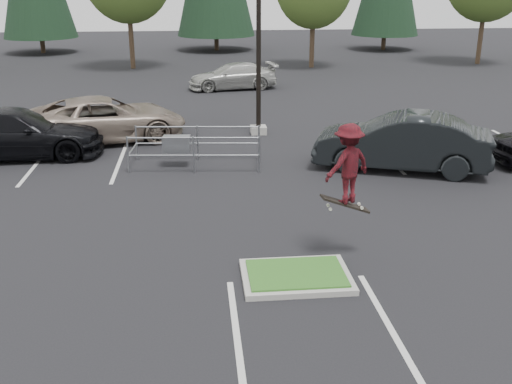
{
  "coord_description": "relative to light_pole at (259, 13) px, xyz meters",
  "views": [
    {
      "loc": [
        -1.92,
        -10.72,
        5.81
      ],
      "look_at": [
        -0.67,
        1.5,
        1.38
      ],
      "focal_mm": 42.0,
      "sensor_mm": 36.0,
      "label": 1
    }
  ],
  "objects": [
    {
      "name": "car_l_black",
      "position": [
        -8.5,
        -2.35,
        -3.73
      ],
      "size": [
        5.8,
        2.58,
        1.65
      ],
      "primitive_type": "imported",
      "rotation": [
        0.0,
        0.0,
        1.62
      ],
      "color": "black",
      "rests_on": "ground"
    },
    {
      "name": "skateboarder",
      "position": [
        0.7,
        -11.0,
        -2.45
      ],
      "size": [
        1.28,
        1.08,
        1.98
      ],
      "rotation": [
        0.0,
        0.0,
        3.63
      ],
      "color": "black",
      "rests_on": "ground"
    },
    {
      "name": "car_l_tan",
      "position": [
        -5.83,
        -0.5,
        -3.74
      ],
      "size": [
        6.4,
        4.07,
        1.64
      ],
      "primitive_type": "imported",
      "rotation": [
        0.0,
        0.0,
        1.81
      ],
      "color": "gray",
      "rests_on": "ground"
    },
    {
      "name": "cart_corral",
      "position": [
        -2.93,
        -3.95,
        -3.82
      ],
      "size": [
        4.27,
        1.88,
        1.18
      ],
      "rotation": [
        0.0,
        0.0,
        -0.1
      ],
      "color": "gray",
      "rests_on": "ground"
    },
    {
      "name": "car_far_silver",
      "position": [
        -0.31,
        10.0,
        -3.86
      ],
      "size": [
        5.01,
        2.61,
        1.39
      ],
      "primitive_type": "imported",
      "rotation": [
        0.0,
        0.0,
        4.86
      ],
      "color": "#AEAEA8",
      "rests_on": "ground"
    },
    {
      "name": "light_pole",
      "position": [
        0.0,
        0.0,
        0.0
      ],
      "size": [
        0.7,
        0.6,
        10.12
      ],
      "color": "#9B9A90",
      "rests_on": "ground"
    },
    {
      "name": "stall_lines",
      "position": [
        -1.85,
        -5.98,
        -4.56
      ],
      "size": [
        22.62,
        17.6,
        0.01
      ],
      "color": "beige",
      "rests_on": "ground"
    },
    {
      "name": "car_r_charc",
      "position": [
        4.0,
        -5.0,
        -3.66
      ],
      "size": [
        5.75,
        3.62,
        1.79
      ],
      "primitive_type": "imported",
      "rotation": [
        0.0,
        0.0,
        4.37
      ],
      "color": "black",
      "rests_on": "ground"
    },
    {
      "name": "grass_median",
      "position": [
        -0.5,
        -12.0,
        -4.48
      ],
      "size": [
        2.2,
        1.6,
        0.16
      ],
      "color": "#9B9A90",
      "rests_on": "ground"
    },
    {
      "name": "ground",
      "position": [
        -0.5,
        -12.0,
        -4.56
      ],
      "size": [
        120.0,
        120.0,
        0.0
      ],
      "primitive_type": "plane",
      "color": "black",
      "rests_on": "ground"
    }
  ]
}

